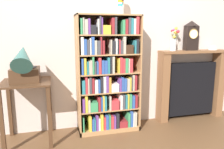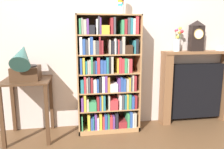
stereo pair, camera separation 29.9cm
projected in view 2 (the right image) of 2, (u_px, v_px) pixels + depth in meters
ground_plane at (110, 133)px, 3.02m from camera, size 8.04×6.40×0.02m
wall_back at (117, 36)px, 3.12m from camera, size 5.04×0.08×2.60m
bookshelf at (108, 77)px, 2.98m from camera, size 0.84×0.35×1.58m
cup_stack at (121, 2)px, 2.81m from camera, size 0.08×0.08×0.31m
side_table_left at (28, 94)px, 2.77m from camera, size 0.57×0.54×0.78m
gramophone at (24, 64)px, 2.63m from camera, size 0.32×0.49×0.51m
fireplace_mantel at (196, 87)px, 3.34m from camera, size 1.10×0.21×1.09m
mantel_clock at (196, 36)px, 3.16m from camera, size 0.19×0.13×0.44m
flower_vase at (177, 42)px, 3.13m from camera, size 0.13×0.14×0.35m
teacup_with_saucer at (220, 49)px, 3.26m from camera, size 0.14×0.14×0.07m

